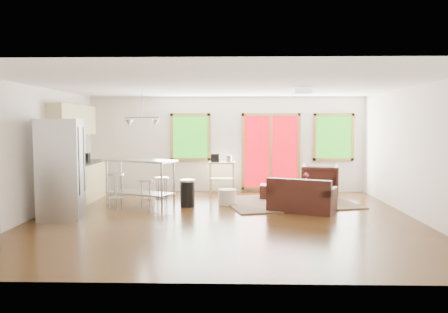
{
  "coord_description": "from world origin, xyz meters",
  "views": [
    {
      "loc": [
        0.22,
        -8.44,
        1.85
      ],
      "look_at": [
        0.0,
        0.3,
        1.2
      ],
      "focal_mm": 35.0,
      "sensor_mm": 36.0,
      "label": 1
    }
  ],
  "objects_px": {
    "loveseat": "(302,198)",
    "island": "(140,174)",
    "ottoman": "(271,192)",
    "rug": "(288,202)",
    "kitchen_cart": "(221,166)",
    "armchair": "(320,179)",
    "refrigerator": "(61,169)",
    "coffee_table": "(304,186)"
  },
  "relations": [
    {
      "from": "ottoman",
      "to": "loveseat",
      "type": "bearing_deg",
      "value": -71.71
    },
    {
      "from": "armchair",
      "to": "loveseat",
      "type": "bearing_deg",
      "value": 80.12
    },
    {
      "from": "coffee_table",
      "to": "ottoman",
      "type": "height_order",
      "value": "coffee_table"
    },
    {
      "from": "coffee_table",
      "to": "loveseat",
      "type": "bearing_deg",
      "value": -101.28
    },
    {
      "from": "ottoman",
      "to": "refrigerator",
      "type": "relative_size",
      "value": 0.27
    },
    {
      "from": "loveseat",
      "to": "coffee_table",
      "type": "bearing_deg",
      "value": 102.11
    },
    {
      "from": "loveseat",
      "to": "island",
      "type": "bearing_deg",
      "value": -167.24
    },
    {
      "from": "kitchen_cart",
      "to": "ottoman",
      "type": "bearing_deg",
      "value": -30.54
    },
    {
      "from": "coffee_table",
      "to": "rug",
      "type": "bearing_deg",
      "value": -142.67
    },
    {
      "from": "island",
      "to": "armchair",
      "type": "bearing_deg",
      "value": 15.56
    },
    {
      "from": "rug",
      "to": "ottoman",
      "type": "distance_m",
      "value": 0.69
    },
    {
      "from": "ottoman",
      "to": "refrigerator",
      "type": "height_order",
      "value": "refrigerator"
    },
    {
      "from": "loveseat",
      "to": "kitchen_cart",
      "type": "bearing_deg",
      "value": 150.99
    },
    {
      "from": "loveseat",
      "to": "coffee_table",
      "type": "height_order",
      "value": "loveseat"
    },
    {
      "from": "ottoman",
      "to": "island",
      "type": "bearing_deg",
      "value": -163.77
    },
    {
      "from": "armchair",
      "to": "kitchen_cart",
      "type": "bearing_deg",
      "value": 2.15
    },
    {
      "from": "coffee_table",
      "to": "armchair",
      "type": "xyz_separation_m",
      "value": [
        0.48,
        0.56,
        0.1
      ]
    },
    {
      "from": "ottoman",
      "to": "refrigerator",
      "type": "xyz_separation_m",
      "value": [
        -4.28,
        -2.37,
        0.8
      ]
    },
    {
      "from": "rug",
      "to": "coffee_table",
      "type": "bearing_deg",
      "value": 37.33
    },
    {
      "from": "rug",
      "to": "refrigerator",
      "type": "height_order",
      "value": "refrigerator"
    },
    {
      "from": "island",
      "to": "kitchen_cart",
      "type": "distance_m",
      "value": 2.44
    },
    {
      "from": "refrigerator",
      "to": "armchair",
      "type": "bearing_deg",
      "value": 17.48
    },
    {
      "from": "refrigerator",
      "to": "loveseat",
      "type": "bearing_deg",
      "value": 1.17
    },
    {
      "from": "rug",
      "to": "loveseat",
      "type": "distance_m",
      "value": 1.05
    },
    {
      "from": "coffee_table",
      "to": "island",
      "type": "height_order",
      "value": "island"
    },
    {
      "from": "island",
      "to": "loveseat",
      "type": "bearing_deg",
      "value": -10.63
    },
    {
      "from": "armchair",
      "to": "island",
      "type": "distance_m",
      "value": 4.51
    },
    {
      "from": "rug",
      "to": "island",
      "type": "bearing_deg",
      "value": -174.56
    },
    {
      "from": "loveseat",
      "to": "island",
      "type": "height_order",
      "value": "island"
    },
    {
      "from": "armchair",
      "to": "ottoman",
      "type": "relative_size",
      "value": 1.73
    },
    {
      "from": "armchair",
      "to": "ottoman",
      "type": "height_order",
      "value": "armchair"
    },
    {
      "from": "coffee_table",
      "to": "armchair",
      "type": "relative_size",
      "value": 1.16
    },
    {
      "from": "coffee_table",
      "to": "refrigerator",
      "type": "distance_m",
      "value": 5.53
    },
    {
      "from": "island",
      "to": "ottoman",
      "type": "bearing_deg",
      "value": 16.23
    },
    {
      "from": "rug",
      "to": "ottoman",
      "type": "bearing_deg",
      "value": 122.38
    },
    {
      "from": "ottoman",
      "to": "armchair",
      "type": "bearing_deg",
      "value": 13.9
    },
    {
      "from": "refrigerator",
      "to": "rug",
      "type": "bearing_deg",
      "value": 12.9
    },
    {
      "from": "ottoman",
      "to": "island",
      "type": "xyz_separation_m",
      "value": [
        -3.07,
        -0.89,
        0.54
      ]
    },
    {
      "from": "armchair",
      "to": "refrigerator",
      "type": "height_order",
      "value": "refrigerator"
    },
    {
      "from": "rug",
      "to": "island",
      "type": "xyz_separation_m",
      "value": [
        -3.43,
        -0.33,
        0.7
      ]
    },
    {
      "from": "loveseat",
      "to": "ottoman",
      "type": "distance_m",
      "value": 1.65
    },
    {
      "from": "rug",
      "to": "kitchen_cart",
      "type": "distance_m",
      "value": 2.21
    }
  ]
}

